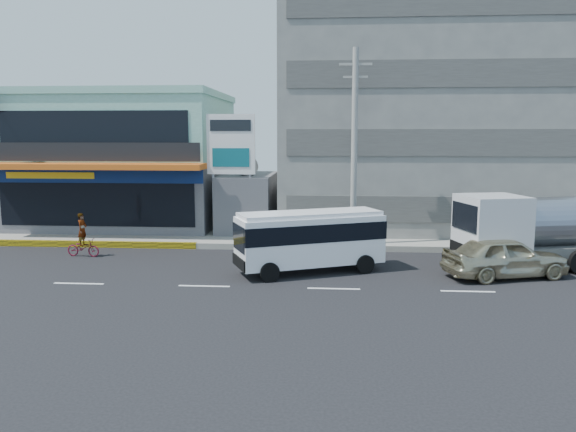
{
  "coord_description": "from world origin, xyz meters",
  "views": [
    {
      "loc": [
        4.81,
        -20.77,
        5.79
      ],
      "look_at": [
        2.96,
        4.0,
        2.2
      ],
      "focal_mm": 35.0,
      "sensor_mm": 36.0,
      "label": 1
    }
  ],
  "objects_px": {
    "utility_pole_near": "(354,148)",
    "billboard": "(231,151)",
    "motorcycle_rider": "(83,242)",
    "minibus": "(310,236)",
    "sedan": "(505,257)",
    "shop_building": "(127,164)",
    "tanker_truck": "(545,229)",
    "concrete_building": "(414,115)",
    "satellite_dish": "(246,174)"
  },
  "relations": [
    {
      "from": "utility_pole_near",
      "to": "billboard",
      "type": "bearing_deg",
      "value": 164.52
    },
    {
      "from": "billboard",
      "to": "motorcycle_rider",
      "type": "relative_size",
      "value": 3.28
    },
    {
      "from": "minibus",
      "to": "sedan",
      "type": "distance_m",
      "value": 8.03
    },
    {
      "from": "shop_building",
      "to": "motorcycle_rider",
      "type": "height_order",
      "value": "shop_building"
    },
    {
      "from": "utility_pole_near",
      "to": "tanker_truck",
      "type": "bearing_deg",
      "value": -22.28
    },
    {
      "from": "minibus",
      "to": "motorcycle_rider",
      "type": "height_order",
      "value": "minibus"
    },
    {
      "from": "concrete_building",
      "to": "billboard",
      "type": "distance_m",
      "value": 12.17
    },
    {
      "from": "tanker_truck",
      "to": "utility_pole_near",
      "type": "bearing_deg",
      "value": 157.72
    },
    {
      "from": "satellite_dish",
      "to": "concrete_building",
      "type": "bearing_deg",
      "value": 21.8
    },
    {
      "from": "shop_building",
      "to": "sedan",
      "type": "xyz_separation_m",
      "value": [
        20.0,
        -11.65,
        -3.14
      ]
    },
    {
      "from": "sedan",
      "to": "tanker_truck",
      "type": "distance_m",
      "value": 2.94
    },
    {
      "from": "shop_building",
      "to": "utility_pole_near",
      "type": "xyz_separation_m",
      "value": [
        14.0,
        -6.55,
        1.15
      ]
    },
    {
      "from": "billboard",
      "to": "tanker_truck",
      "type": "distance_m",
      "value": 15.88
    },
    {
      "from": "shop_building",
      "to": "minibus",
      "type": "height_order",
      "value": "shop_building"
    },
    {
      "from": "satellite_dish",
      "to": "utility_pole_near",
      "type": "distance_m",
      "value": 7.17
    },
    {
      "from": "tanker_truck",
      "to": "shop_building",
      "type": "bearing_deg",
      "value": 155.95
    },
    {
      "from": "shop_building",
      "to": "concrete_building",
      "type": "xyz_separation_m",
      "value": [
        18.0,
        1.05,
        3.0
      ]
    },
    {
      "from": "shop_building",
      "to": "motorcycle_rider",
      "type": "bearing_deg",
      "value": -83.62
    },
    {
      "from": "concrete_building",
      "to": "motorcycle_rider",
      "type": "xyz_separation_m",
      "value": [
        -16.99,
        -10.13,
        -6.31
      ]
    },
    {
      "from": "shop_building",
      "to": "motorcycle_rider",
      "type": "relative_size",
      "value": 5.9
    },
    {
      "from": "billboard",
      "to": "sedan",
      "type": "relative_size",
      "value": 1.37
    },
    {
      "from": "billboard",
      "to": "utility_pole_near",
      "type": "bearing_deg",
      "value": -15.48
    },
    {
      "from": "billboard",
      "to": "sedan",
      "type": "distance_m",
      "value": 14.85
    },
    {
      "from": "utility_pole_near",
      "to": "minibus",
      "type": "xyz_separation_m",
      "value": [
        -2.0,
        -4.84,
        -3.6
      ]
    },
    {
      "from": "billboard",
      "to": "sedan",
      "type": "height_order",
      "value": "billboard"
    },
    {
      "from": "concrete_building",
      "to": "sedan",
      "type": "relative_size",
      "value": 3.17
    },
    {
      "from": "concrete_building",
      "to": "utility_pole_near",
      "type": "height_order",
      "value": "concrete_building"
    },
    {
      "from": "utility_pole_near",
      "to": "concrete_building",
      "type": "bearing_deg",
      "value": 62.24
    },
    {
      "from": "concrete_building",
      "to": "sedan",
      "type": "xyz_separation_m",
      "value": [
        2.0,
        -12.71,
        -6.14
      ]
    },
    {
      "from": "billboard",
      "to": "minibus",
      "type": "xyz_separation_m",
      "value": [
        4.5,
        -6.64,
        -3.38
      ]
    },
    {
      "from": "sedan",
      "to": "motorcycle_rider",
      "type": "distance_m",
      "value": 19.16
    },
    {
      "from": "shop_building",
      "to": "billboard",
      "type": "height_order",
      "value": "shop_building"
    },
    {
      "from": "tanker_truck",
      "to": "motorcycle_rider",
      "type": "height_order",
      "value": "tanker_truck"
    },
    {
      "from": "motorcycle_rider",
      "to": "utility_pole_near",
      "type": "bearing_deg",
      "value": 11.04
    },
    {
      "from": "satellite_dish",
      "to": "sedan",
      "type": "relative_size",
      "value": 0.3
    },
    {
      "from": "utility_pole_near",
      "to": "sedan",
      "type": "height_order",
      "value": "utility_pole_near"
    },
    {
      "from": "sedan",
      "to": "billboard",
      "type": "bearing_deg",
      "value": 45.12
    },
    {
      "from": "tanker_truck",
      "to": "concrete_building",
      "type": "bearing_deg",
      "value": 110.89
    },
    {
      "from": "utility_pole_near",
      "to": "minibus",
      "type": "height_order",
      "value": "utility_pole_near"
    },
    {
      "from": "sedan",
      "to": "minibus",
      "type": "bearing_deg",
      "value": 72.12
    },
    {
      "from": "shop_building",
      "to": "billboard",
      "type": "bearing_deg",
      "value": -32.32
    },
    {
      "from": "sedan",
      "to": "utility_pole_near",
      "type": "bearing_deg",
      "value": 33.64
    },
    {
      "from": "utility_pole_near",
      "to": "tanker_truck",
      "type": "height_order",
      "value": "utility_pole_near"
    },
    {
      "from": "minibus",
      "to": "tanker_truck",
      "type": "bearing_deg",
      "value": 8.32
    },
    {
      "from": "minibus",
      "to": "tanker_truck",
      "type": "xyz_separation_m",
      "value": [
        10.18,
        1.49,
        0.19
      ]
    },
    {
      "from": "sedan",
      "to": "tanker_truck",
      "type": "xyz_separation_m",
      "value": [
        2.18,
        1.76,
        0.88
      ]
    },
    {
      "from": "concrete_building",
      "to": "tanker_truck",
      "type": "relative_size",
      "value": 1.86
    },
    {
      "from": "concrete_building",
      "to": "billboard",
      "type": "height_order",
      "value": "concrete_building"
    },
    {
      "from": "utility_pole_near",
      "to": "sedan",
      "type": "xyz_separation_m",
      "value": [
        6.0,
        -5.11,
        -4.29
      ]
    },
    {
      "from": "concrete_building",
      "to": "minibus",
      "type": "relative_size",
      "value": 2.47
    }
  ]
}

